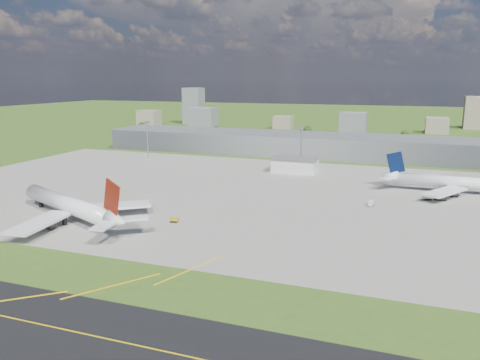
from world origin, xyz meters
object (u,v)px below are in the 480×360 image
(van_white_far, at_px, (427,198))
(van_white_near, at_px, (371,204))
(tug_yellow, at_px, (174,220))
(airliner_red_twin, at_px, (71,207))
(airliner_blue_quad, at_px, (463,183))

(van_white_far, bearing_deg, van_white_near, -157.34)
(tug_yellow, bearing_deg, airliner_red_twin, -174.52)
(van_white_near, relative_size, van_white_far, 1.01)
(airliner_blue_quad, distance_m, van_white_far, 25.44)
(airliner_red_twin, xyz_separation_m, tug_yellow, (39.30, 11.36, -4.80))
(van_white_near, bearing_deg, van_white_far, -44.40)
(tug_yellow, distance_m, van_white_near, 87.17)
(airliner_red_twin, distance_m, van_white_far, 157.05)
(van_white_far, bearing_deg, airliner_blue_quad, 31.16)
(airliner_red_twin, xyz_separation_m, van_white_near, (110.16, 62.14, -4.48))
(van_white_near, bearing_deg, airliner_red_twin, 124.86)
(airliner_red_twin, relative_size, tug_yellow, 20.45)
(van_white_near, distance_m, van_white_far, 30.94)
(airliner_blue_quad, xyz_separation_m, van_white_far, (-16.57, -18.83, -4.22))
(airliner_blue_quad, height_order, tug_yellow, airliner_blue_quad)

